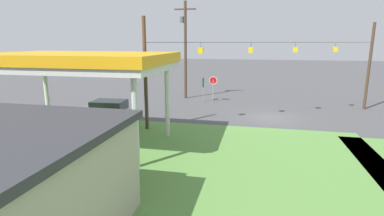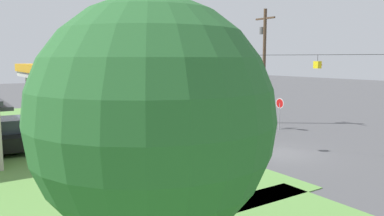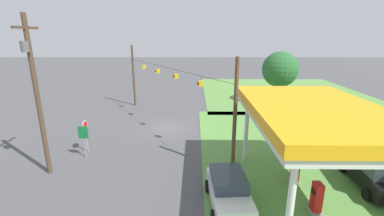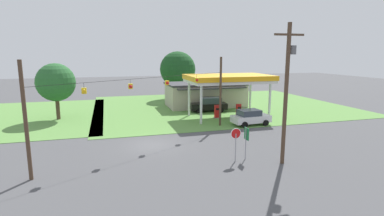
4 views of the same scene
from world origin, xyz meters
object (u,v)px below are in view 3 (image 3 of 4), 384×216
(route_sign, at_px, (84,135))
(utility_pole_main, at_px, (36,90))
(car_at_pumps_rear, at_px, (373,171))
(stop_sign_roadside, at_px, (86,129))
(fuel_pump_far, at_px, (316,199))
(tree_west_verge, at_px, (280,69))
(fuel_pump_near, at_px, (295,170))
(car_at_pumps_front, at_px, (228,189))
(gas_station_canopy, at_px, (314,114))

(route_sign, bearing_deg, utility_pole_main, -33.81)
(car_at_pumps_rear, relative_size, stop_sign_roadside, 2.00)
(fuel_pump_far, relative_size, route_sign, 0.68)
(fuel_pump_far, bearing_deg, tree_west_verge, 167.71)
(fuel_pump_near, xyz_separation_m, tree_west_verge, (-18.36, 4.62, 3.65))
(fuel_pump_near, xyz_separation_m, utility_pole_main, (-0.80, -15.44, 4.70))
(fuel_pump_near, bearing_deg, fuel_pump_far, 0.00)
(car_at_pumps_rear, height_order, tree_west_verge, tree_west_verge)
(fuel_pump_far, relative_size, stop_sign_roadside, 0.65)
(route_sign, bearing_deg, fuel_pump_far, 67.31)
(car_at_pumps_front, distance_m, stop_sign_roadside, 11.72)
(car_at_pumps_front, bearing_deg, car_at_pumps_rear, 97.78)
(utility_pole_main, bearing_deg, gas_station_canopy, 81.81)
(car_at_pumps_front, relative_size, stop_sign_roadside, 1.71)
(car_at_pumps_rear, relative_size, tree_west_verge, 0.75)
(fuel_pump_far, height_order, tree_west_verge, tree_west_verge)
(fuel_pump_far, distance_m, tree_west_verge, 22.01)
(car_at_pumps_rear, xyz_separation_m, utility_pole_main, (-1.32, -19.73, 4.48))
(tree_west_verge, bearing_deg, car_at_pumps_rear, -1.01)
(stop_sign_roadside, bearing_deg, gas_station_canopy, -110.69)
(fuel_pump_near, relative_size, car_at_pumps_rear, 0.32)
(car_at_pumps_front, distance_m, car_at_pumps_rear, 8.77)
(car_at_pumps_rear, distance_m, route_sign, 18.61)
(gas_station_canopy, bearing_deg, utility_pole_main, -98.19)
(gas_station_canopy, xyz_separation_m, utility_pole_main, (-2.22, -15.44, 0.76))
(tree_west_verge, bearing_deg, stop_sign_roadside, -52.54)
(car_at_pumps_front, bearing_deg, fuel_pump_near, 114.10)
(gas_station_canopy, xyz_separation_m, car_at_pumps_front, (0.85, -4.30, -3.81))
(car_at_pumps_rear, xyz_separation_m, route_sign, (-3.51, -18.26, 0.72))
(car_at_pumps_front, distance_m, route_sign, 11.04)
(fuel_pump_far, height_order, utility_pole_main, utility_pole_main)
(route_sign, xyz_separation_m, utility_pole_main, (2.20, -1.47, 3.76))
(route_sign, relative_size, utility_pole_main, 0.25)
(car_at_pumps_front, relative_size, tree_west_verge, 0.64)
(car_at_pumps_front, xyz_separation_m, tree_west_verge, (-20.63, 8.92, 3.52))
(car_at_pumps_front, bearing_deg, fuel_pump_far, 78.61)
(route_sign, height_order, tree_west_verge, tree_west_verge)
(gas_station_canopy, distance_m, utility_pole_main, 15.62)
(gas_station_canopy, xyz_separation_m, route_sign, (-4.42, -13.97, -3.00))
(fuel_pump_far, bearing_deg, gas_station_canopy, 179.94)
(stop_sign_roadside, bearing_deg, route_sign, -166.26)
(gas_station_canopy, xyz_separation_m, fuel_pump_near, (-1.42, -0.00, -3.94))
(tree_west_verge, bearing_deg, gas_station_canopy, -13.14)
(car_at_pumps_rear, height_order, route_sign, route_sign)
(car_at_pumps_rear, bearing_deg, utility_pole_main, 91.78)
(car_at_pumps_rear, relative_size, utility_pole_main, 0.51)
(gas_station_canopy, height_order, utility_pole_main, utility_pole_main)
(route_sign, bearing_deg, stop_sign_roadside, -166.26)
(car_at_pumps_rear, bearing_deg, stop_sign_roadside, 82.05)
(utility_pole_main, bearing_deg, car_at_pumps_rear, 86.18)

